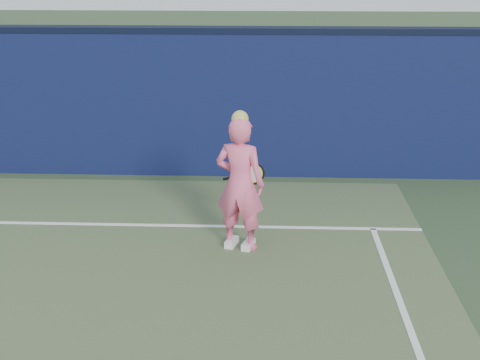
{
  "coord_description": "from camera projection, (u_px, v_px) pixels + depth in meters",
  "views": [
    {
      "loc": [
        3.25,
        -4.98,
        3.85
      ],
      "look_at": [
        2.9,
        3.32,
        0.97
      ],
      "focal_mm": 50.0,
      "sensor_mm": 36.0,
      "label": 1
    }
  ],
  "objects": [
    {
      "name": "racket",
      "position": [
        251.0,
        174.0,
        9.22
      ],
      "size": [
        0.59,
        0.16,
        0.32
      ],
      "rotation": [
        0.0,
        0.0,
        -0.24
      ],
      "color": "black",
      "rests_on": "ground"
    },
    {
      "name": "player",
      "position": [
        240.0,
        184.0,
        8.81
      ],
      "size": [
        0.76,
        0.61,
        1.9
      ],
      "rotation": [
        0.0,
        0.0,
        2.85
      ],
      "color": "#FE6390",
      "rests_on": "ground"
    },
    {
      "name": "wall_cap",
      "position": [
        78.0,
        29.0,
        11.39
      ],
      "size": [
        24.0,
        0.42,
        0.1
      ],
      "primitive_type": "cube",
      "color": "black",
      "rests_on": "backstop_wall"
    },
    {
      "name": "backstop_wall",
      "position": [
        84.0,
        104.0,
        11.82
      ],
      "size": [
        24.0,
        0.4,
        2.5
      ],
      "primitive_type": "cube",
      "color": "#0E193E",
      "rests_on": "ground"
    }
  ]
}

